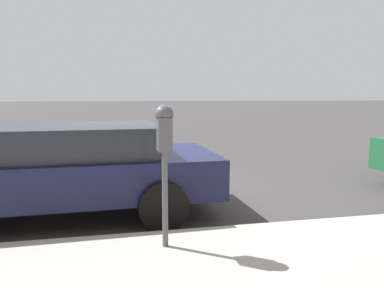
{
  "coord_description": "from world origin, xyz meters",
  "views": [
    {
      "loc": [
        -6.4,
        0.58,
        1.71
      ],
      "look_at": [
        -2.65,
        -0.22,
        1.21
      ],
      "focal_mm": 35.0,
      "sensor_mm": 36.0,
      "label": 1
    }
  ],
  "objects": [
    {
      "name": "parking_meter",
      "position": [
        -2.66,
        0.07,
        1.27
      ],
      "size": [
        0.21,
        0.19,
        1.48
      ],
      "color": "#4C5156",
      "rests_on": "sidewalk"
    },
    {
      "name": "car_navy",
      "position": [
        -0.93,
        1.39,
        0.71
      ],
      "size": [
        2.21,
        4.68,
        1.3
      ],
      "rotation": [
        0.0,
        0.0,
        0.03
      ],
      "color": "#14193D",
      "rests_on": "ground_plane"
    },
    {
      "name": "ground_plane",
      "position": [
        0.0,
        0.0,
        0.0
      ],
      "size": [
        220.0,
        220.0,
        0.0
      ],
      "primitive_type": "plane",
      "color": "#3D3A3A"
    }
  ]
}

